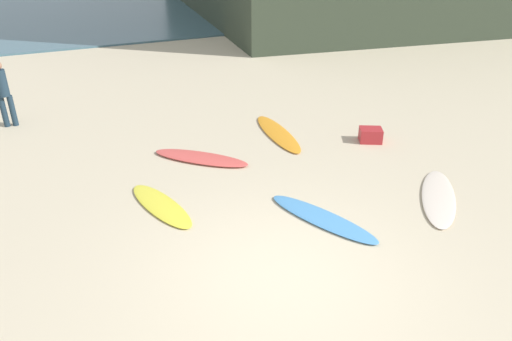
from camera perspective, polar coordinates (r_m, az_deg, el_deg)
ground_plane at (r=7.03m, az=3.39°, el=-12.43°), size 120.00×120.00×0.00m
surfboard_1 at (r=8.27m, az=7.97°, el=-5.69°), size 1.26×2.24×0.07m
surfboard_2 at (r=8.73m, az=-11.35°, el=-4.12°), size 0.96×2.00×0.06m
surfboard_3 at (r=10.38m, az=-6.67°, el=1.53°), size 1.96×1.98×0.09m
surfboard_4 at (r=11.64m, az=2.63°, el=4.50°), size 0.86×2.58×0.06m
surfboard_5 at (r=9.45m, az=21.09°, el=-3.00°), size 1.96×2.05×0.06m
beachgoer_near at (r=13.42m, az=-28.11°, el=8.44°), size 0.34×0.30×1.66m
beach_cooler at (r=11.50m, az=13.61°, el=4.17°), size 0.65×0.61×0.32m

